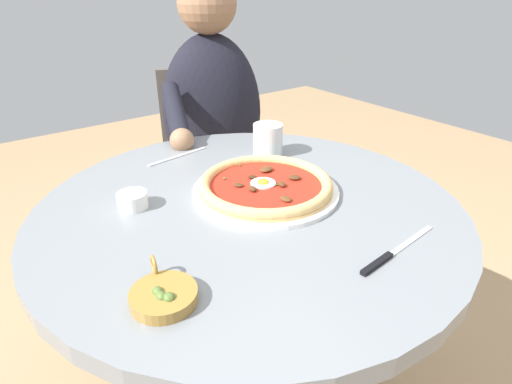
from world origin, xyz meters
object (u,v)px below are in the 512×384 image
water_glass (268,142)px  fork_utensil (179,156)px  olive_pan (164,295)px  cafe_chair_diner (211,154)px  dining_table (249,258)px  diner_person (215,167)px  ramekin_capers (132,200)px  pizza_on_plate (266,186)px  steak_knife (389,256)px

water_glass → fork_utensil: 0.24m
olive_pan → cafe_chair_diner: (0.91, -0.62, -0.22)m
fork_utensil → cafe_chair_diner: (0.41, -0.34, -0.21)m
dining_table → olive_pan: bearing=121.4°
dining_table → diner_person: 0.67m
ramekin_capers → fork_utensil: bearing=-46.8°
olive_pan → cafe_chair_diner: bearing=-34.4°
dining_table → ramekin_capers: 0.29m
olive_pan → pizza_on_plate: bearing=-60.8°
water_glass → ramekin_capers: 0.41m
steak_knife → fork_utensil: steak_knife is taller
diner_person → cafe_chair_diner: size_ratio=1.41×
ramekin_capers → fork_utensil: ramekin_capers is taller
olive_pan → cafe_chair_diner: size_ratio=0.15×
steak_knife → cafe_chair_diner: (1.04, -0.26, -0.21)m
pizza_on_plate → olive_pan: (-0.19, 0.34, -0.01)m
steak_knife → pizza_on_plate: bearing=3.8°
water_glass → steak_knife: water_glass is taller
diner_person → dining_table: bearing=155.3°
pizza_on_plate → steak_knife: (-0.32, -0.02, -0.01)m
olive_pan → diner_person: (0.78, -0.56, -0.22)m
dining_table → water_glass: (0.19, -0.20, 0.18)m
water_glass → dining_table: bearing=133.5°
ramekin_capers → diner_person: bearing=-45.4°
pizza_on_plate → diner_person: 0.67m
olive_pan → steak_knife: bearing=-109.9°
dining_table → olive_pan: olive_pan is taller
pizza_on_plate → cafe_chair_diner: cafe_chair_diner is taller
pizza_on_plate → ramekin_capers: size_ratio=5.23×
dining_table → cafe_chair_diner: cafe_chair_diner is taller
water_glass → cafe_chair_diner: size_ratio=0.10×
steak_knife → cafe_chair_diner: cafe_chair_diner is taller
diner_person → cafe_chair_diner: 0.14m
ramekin_capers → olive_pan: 0.31m
pizza_on_plate → steak_knife: pizza_on_plate is taller
pizza_on_plate → olive_pan: olive_pan is taller
olive_pan → fork_utensil: 0.57m
dining_table → fork_utensil: 0.36m
steak_knife → olive_pan: bearing=70.1°
pizza_on_plate → steak_knife: 0.32m
steak_knife → ramekin_capers: ramekin_capers is taller
steak_knife → fork_utensil: 0.63m
steak_knife → dining_table: bearing=15.0°
ramekin_capers → dining_table: bearing=-122.7°
water_glass → olive_pan: bearing=127.0°
diner_person → pizza_on_plate: bearing=159.5°
diner_person → cafe_chair_diner: (0.13, -0.06, -0.00)m
fork_utensil → pizza_on_plate: bearing=-169.1°
pizza_on_plate → water_glass: bearing=-39.4°
ramekin_capers → fork_utensil: size_ratio=0.34×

